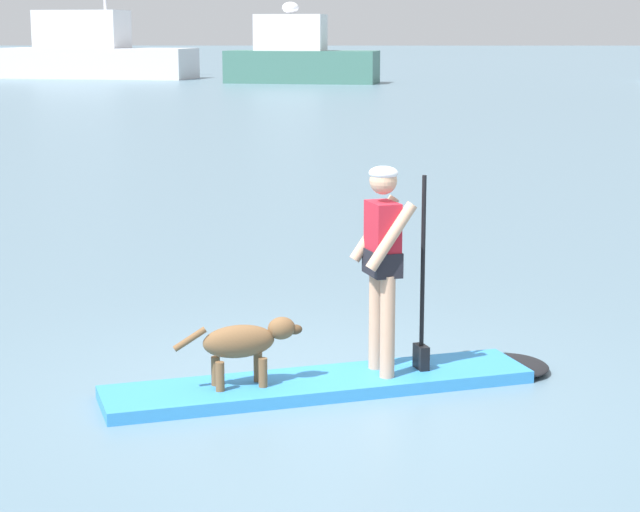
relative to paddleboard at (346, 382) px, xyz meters
The scene contains 6 objects.
ground_plane 0.24m from the paddleboard, 162.01° to the right, with size 400.00×400.00×0.00m, color slate.
paddleboard is the anchor object (origin of this frame).
person_paddler 1.08m from the paddleboard, 17.99° to the left, with size 0.67×0.58×1.69m.
dog 0.93m from the paddleboard, 162.01° to the right, with size 1.00×0.41×0.53m.
moored_boat_starboard 60.91m from the paddleboard, 103.32° to the left, with size 12.00×6.07×11.57m.
moored_boat_far_starboard 53.28m from the paddleboard, 91.82° to the left, with size 8.50×4.23×4.30m.
Camera 1 is at (0.06, -8.70, 2.84)m, focal length 63.65 mm.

